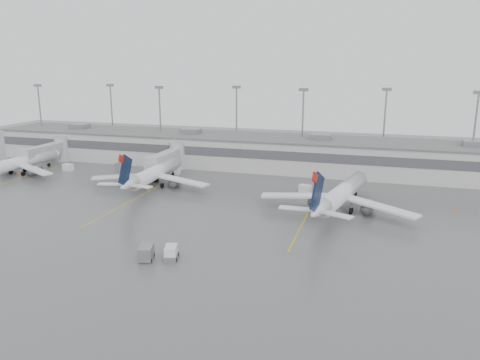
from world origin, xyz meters
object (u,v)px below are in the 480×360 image
(jet_far_left, at_px, (17,163))
(jet_mid_right, at_px, (340,194))
(jet_mid_left, at_px, (154,173))
(baggage_tug, at_px, (171,254))

(jet_far_left, bearing_deg, jet_mid_right, 0.27)
(jet_mid_left, xyz_separation_m, baggage_tug, (20.41, -35.09, -2.35))
(jet_mid_left, bearing_deg, baggage_tug, -61.77)
(jet_mid_left, height_order, baggage_tug, jet_mid_left)
(jet_mid_left, height_order, jet_mid_right, jet_mid_right)
(jet_far_left, distance_m, baggage_tug, 68.03)
(jet_far_left, bearing_deg, baggage_tug, -26.48)
(jet_far_left, bearing_deg, jet_mid_left, 4.14)
(jet_mid_right, bearing_deg, jet_far_left, -173.68)
(baggage_tug, bearing_deg, jet_mid_left, 103.70)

